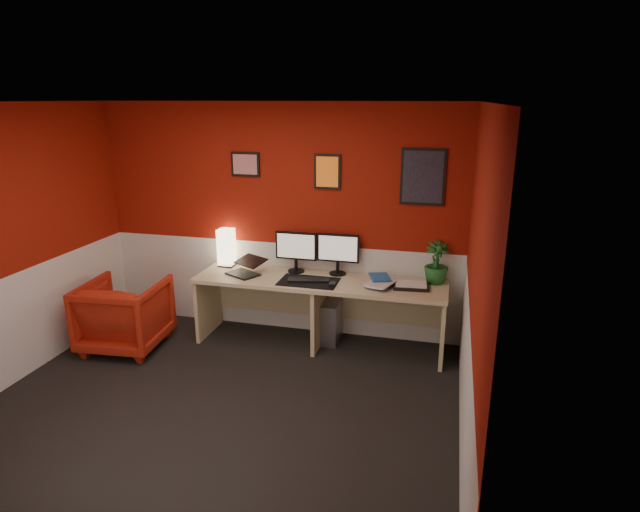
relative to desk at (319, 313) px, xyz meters
The scene contains 27 objects.
ground 1.55m from the desk, 111.13° to the right, with size 4.00×3.50×0.01m, color black.
ceiling 2.61m from the desk, 111.13° to the right, with size 4.00×3.50×0.01m, color white.
wall_back 1.09m from the desk, 147.57° to the left, with size 4.00×0.01×2.50m, color maroon.
wall_front 3.32m from the desk, 99.77° to the right, with size 4.00×0.01×2.50m, color maroon.
wall_right 2.21m from the desk, 43.96° to the right, with size 0.01×3.50×2.50m, color maroon.
wainscot_back 0.65m from the desk, 147.95° to the left, with size 4.00×0.01×1.00m, color silver.
wainscot_front 3.20m from the desk, 99.78° to the right, with size 4.00×0.01×1.00m, color silver.
wainscot_left 2.90m from the desk, 151.03° to the right, with size 0.01×3.50×1.00m, color silver.
wainscot_right 2.02m from the desk, 44.06° to the right, with size 0.01×3.50×1.00m, color silver.
desk is the anchor object (origin of this frame).
shoji_lamp 1.27m from the desk, 168.86° to the left, with size 0.16×0.16×0.40m, color #FFE5B2.
laptop 0.95m from the desk, behind, with size 0.33×0.23×0.22m, color black.
monitor_left 0.75m from the desk, 146.62° to the left, with size 0.45×0.06×0.58m, color black.
monitor_right 0.71m from the desk, 58.37° to the left, with size 0.45×0.06×0.58m, color black.
desk_mat 0.39m from the desk, 138.74° to the right, with size 0.60×0.38×0.01m, color black.
keyboard 0.40m from the desk, 149.58° to the right, with size 0.42×0.14×0.02m, color black.
mouse 0.45m from the desk, 40.68° to the right, with size 0.06×0.10×0.03m, color black.
book_bottom 0.64m from the desk, ahead, with size 0.23×0.32×0.03m, color #225CA0.
book_middle 0.67m from the desk, ahead, with size 0.23×0.31×0.02m, color silver.
book_top 0.68m from the desk, ahead, with size 0.19×0.26×0.02m, color #225CA0.
zen_tray 1.01m from the desk, ahead, with size 0.35×0.25×0.03m, color black.
potted_plant 1.31m from the desk, ahead, with size 0.24×0.24×0.43m, color #19591E.
pc_tower 0.23m from the desk, 60.73° to the left, with size 0.20×0.45×0.45m, color #99999E.
armchair 2.03m from the desk, 164.67° to the right, with size 0.78×0.80×0.73m, color red.
art_left 1.77m from the desk, 159.82° to the left, with size 0.32×0.02×0.26m, color red.
art_center 1.47m from the desk, 89.58° to the left, with size 0.28×0.02×0.36m, color orange.
art_right 1.75m from the desk, 18.73° to the left, with size 0.44×0.02×0.56m, color black.
Camera 1 is at (1.81, -3.59, 2.53)m, focal length 29.75 mm.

